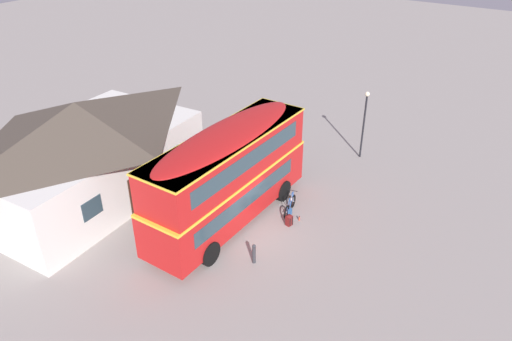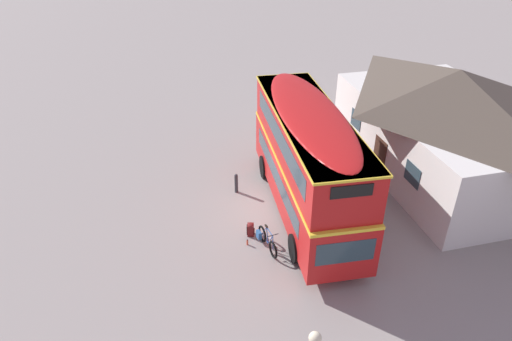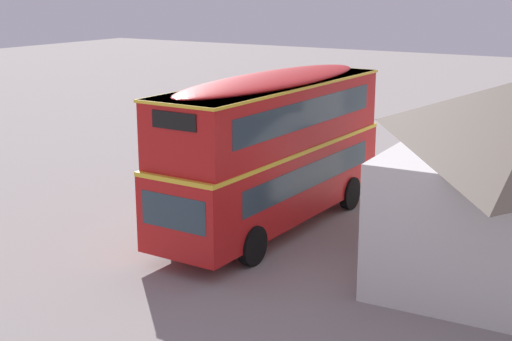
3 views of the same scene
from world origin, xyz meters
TOP-DOWN VIEW (x-y plane):
  - ground_plane at (0.00, 0.00)m, footprint 120.00×120.00m
  - double_decker_bus at (0.36, 1.12)m, footprint 9.76×2.77m
  - touring_bicycle at (2.48, -1.02)m, footprint 1.69×0.67m
  - backpack_on_ground at (1.59, -1.48)m, footprint 0.34×0.36m
  - water_bottle_red_squeeze at (2.17, -1.72)m, footprint 0.07×0.07m
  - kerb_bollard at (-1.60, -1.56)m, footprint 0.16×0.16m

SIDE VIEW (x-z plane):
  - ground_plane at x=0.00m, z-range 0.00..0.00m
  - water_bottle_red_squeeze at x=2.17m, z-range -0.01..0.24m
  - backpack_on_ground at x=1.59m, z-range 0.01..0.57m
  - touring_bicycle at x=2.48m, z-range -0.14..0.89m
  - kerb_bollard at x=-1.60m, z-range 0.01..0.98m
  - double_decker_bus at x=0.36m, z-range 0.25..5.04m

